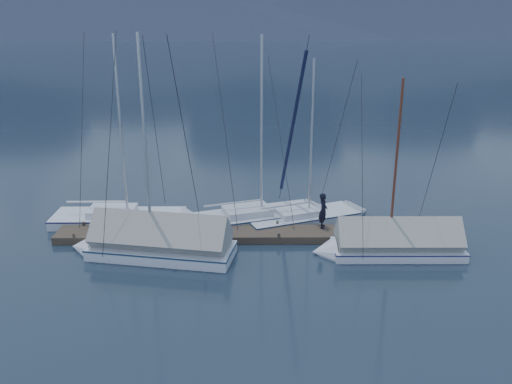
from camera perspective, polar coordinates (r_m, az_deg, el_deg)
ground at (r=22.85m, az=0.04°, el=-6.84°), size 1000.00×1000.00×0.00m
dock at (r=24.63m, az=0.00°, el=-4.62°), size 18.00×1.50×0.54m
mooring_posts at (r=24.54m, az=-1.17°, el=-4.10°), size 15.12×1.52×0.35m
sailboat_open_left at (r=26.89m, az=-12.24°, el=-2.87°), size 7.37×3.17×9.74m
sailboat_open_mid at (r=26.72m, az=1.60°, el=-2.57°), size 7.60×4.32×9.70m
sailboat_open_right at (r=26.89m, az=6.45°, el=-2.59°), size 6.70×4.08×8.57m
sailboat_covered_near at (r=23.58m, az=13.52°, el=-5.47°), size 6.32×2.73×8.20m
sailboat_covered_far at (r=23.26m, az=-11.23°, el=-5.43°), size 7.37×3.47×9.96m
person at (r=24.83m, az=7.09°, el=-1.95°), size 0.47×0.65×1.64m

